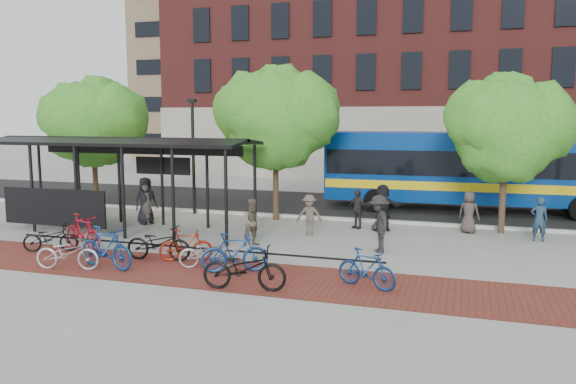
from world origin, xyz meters
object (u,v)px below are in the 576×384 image
(bike_0, at_px, (50,238))
(pedestrian_7, at_px, (539,219))
(bike_1, at_px, (83,232))
(bike_6, at_px, (209,252))
(bike_7, at_px, (234,253))
(pedestrian_4, at_px, (357,209))
(tree_b, at_px, (278,114))
(bike_5, at_px, (186,245))
(bike_11, at_px, (367,269))
(tree_c, at_px, (509,125))
(lamp_post_left, at_px, (193,153))
(pedestrian_9, at_px, (379,224))
(pedestrian_5, at_px, (382,208))
(pedestrian_8, at_px, (253,222))
(bike_2, at_px, (68,253))
(pedestrian_0, at_px, (146,201))
(bike_3, at_px, (106,248))
(pedestrian_1, at_px, (146,204))
(pedestrian_6, at_px, (469,212))
(pedestrian_3, at_px, (309,215))
(bus_shelter, at_px, (117,152))
(bike_8, at_px, (244,268))
(bike_4, at_px, (159,243))
(tree_a, at_px, (95,119))
(bus, at_px, (474,166))

(bike_0, distance_m, pedestrian_7, 16.65)
(bike_1, relative_size, bike_6, 1.17)
(bike_7, distance_m, pedestrian_4, 7.55)
(tree_b, relative_size, bike_5, 4.00)
(bike_11, bearing_deg, tree_c, -2.96)
(lamp_post_left, relative_size, pedestrian_9, 2.74)
(pedestrian_5, distance_m, pedestrian_8, 5.42)
(bike_0, distance_m, pedestrian_9, 10.69)
(bike_5, bearing_deg, pedestrian_5, -62.85)
(bike_2, xyz_separation_m, pedestrian_0, (-1.59, 6.73, 0.47))
(bike_3, bearing_deg, pedestrian_1, 34.09)
(tree_c, height_order, pedestrian_9, tree_c)
(pedestrian_6, relative_size, pedestrian_8, 0.99)
(pedestrian_1, bearing_deg, pedestrian_3, -155.08)
(bus_shelter, xyz_separation_m, tree_b, (5.23, 3.83, 1.46))
(pedestrian_1, bearing_deg, bike_7, 163.82)
(bike_8, height_order, pedestrian_5, pedestrian_5)
(bike_2, distance_m, pedestrian_0, 6.93)
(bike_0, bearing_deg, bike_7, -118.00)
(bike_6, bearing_deg, pedestrian_6, -67.97)
(bike_2, relative_size, bike_7, 0.99)
(tree_c, distance_m, bike_4, 13.25)
(bike_8, xyz_separation_m, pedestrian_0, (-7.16, 6.97, 0.39))
(tree_c, distance_m, pedestrian_5, 5.53)
(bus_shelter, relative_size, bike_1, 5.24)
(bike_5, relative_size, bike_7, 0.85)
(tree_a, relative_size, pedestrian_9, 3.31)
(bike_5, height_order, pedestrian_6, pedestrian_6)
(pedestrian_5, distance_m, pedestrian_7, 5.52)
(pedestrian_9, bearing_deg, lamp_post_left, -142.50)
(bike_8, distance_m, pedestrian_7, 11.41)
(pedestrian_3, relative_size, pedestrian_8, 0.94)
(lamp_post_left, bearing_deg, bike_11, -42.85)
(pedestrian_1, distance_m, pedestrian_4, 8.52)
(bike_0, xyz_separation_m, bike_11, (10.49, -0.76, 0.05))
(lamp_post_left, xyz_separation_m, pedestrian_5, (8.65, -1.26, -1.84))
(bus_shelter, xyz_separation_m, pedestrian_9, (10.17, -0.62, -2.06))
(bike_4, relative_size, pedestrian_8, 1.25)
(bike_3, height_order, bike_7, bike_3)
(bike_0, relative_size, pedestrian_5, 0.96)
(pedestrian_6, xyz_separation_m, pedestrian_9, (-2.79, -4.00, 0.14))
(pedestrian_4, bearing_deg, bus, 80.87)
(tree_b, xyz_separation_m, bike_4, (-1.31, -7.56, -3.93))
(bike_4, bearing_deg, bike_5, -84.79)
(bike_5, relative_size, pedestrian_8, 1.00)
(tree_a, relative_size, tree_b, 0.96)
(tree_b, height_order, pedestrian_8, tree_b)
(lamp_post_left, distance_m, pedestrian_0, 3.40)
(tree_b, height_order, bus, tree_b)
(bike_5, height_order, bike_11, bike_11)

